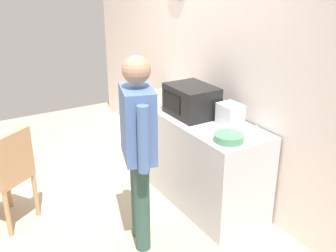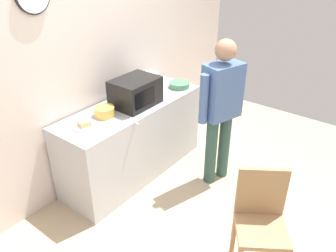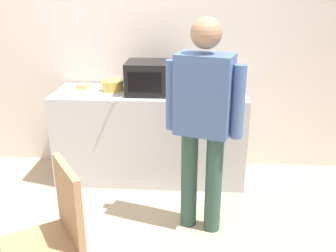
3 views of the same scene
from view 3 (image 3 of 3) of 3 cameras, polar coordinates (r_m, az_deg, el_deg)
ground_plane at (r=3.01m, az=-10.86°, el=-18.06°), size 6.00×6.00×0.00m
back_wall at (r=3.96m, az=-6.59°, el=12.35°), size 5.40×0.13×2.60m
kitchen_counter at (r=3.78m, az=-2.65°, el=-1.39°), size 1.84×0.62×0.90m
microwave at (r=3.56m, az=-2.24°, el=7.33°), size 0.50×0.39×0.30m
sandwich_plate at (r=3.77m, az=-12.54°, el=5.57°), size 0.25×0.25×0.07m
salad_bowl at (r=3.51m, az=9.11°, el=4.89°), size 0.25×0.25×0.06m
cereal_bowl at (r=3.71m, az=-8.38°, el=6.09°), size 0.21×0.21×0.10m
toaster at (r=3.72m, az=4.16°, el=7.07°), size 0.22×0.18×0.20m
fork_utensil at (r=3.40m, az=-7.78°, el=3.97°), size 0.08×0.17×0.01m
spoon_utensil at (r=3.87m, az=7.49°, el=6.02°), size 0.13×0.14×0.01m
person_standing at (r=2.78m, az=5.39°, el=1.81°), size 0.57×0.35×1.66m
wooden_chair at (r=2.32m, az=-16.85°, el=-15.63°), size 0.56×0.56×0.94m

